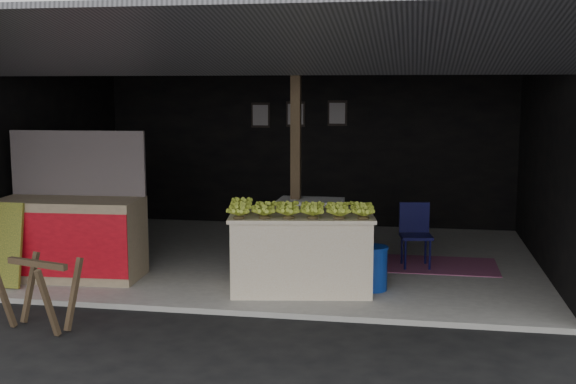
% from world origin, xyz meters
% --- Properties ---
extents(ground, '(80.00, 80.00, 0.00)m').
position_xyz_m(ground, '(0.00, 0.00, 0.00)').
color(ground, black).
rests_on(ground, ground).
extents(concrete_slab, '(7.00, 5.00, 0.06)m').
position_xyz_m(concrete_slab, '(0.00, 2.50, 0.03)').
color(concrete_slab, gray).
rests_on(concrete_slab, ground).
extents(shophouse, '(7.40, 7.29, 3.02)m').
position_xyz_m(shophouse, '(0.00, 2.82, 2.10)').
color(shophouse, black).
rests_on(shophouse, ground).
extents(banana_table, '(1.75, 1.24, 0.89)m').
position_xyz_m(banana_table, '(0.53, 0.93, 0.51)').
color(banana_table, beige).
rests_on(banana_table, concrete_slab).
extents(banana_pile, '(1.62, 1.12, 0.18)m').
position_xyz_m(banana_pile, '(0.53, 0.93, 1.04)').
color(banana_pile, '#CED52D').
rests_on(banana_pile, banana_table).
extents(white_crate, '(0.82, 0.57, 0.90)m').
position_xyz_m(white_crate, '(0.49, 1.87, 0.51)').
color(white_crate, white).
rests_on(white_crate, concrete_slab).
extents(neighbor_stall, '(1.76, 0.87, 1.78)m').
position_xyz_m(neighbor_stall, '(-2.33, 0.96, 0.59)').
color(neighbor_stall, '#998466').
rests_on(neighbor_stall, concrete_slab).
extents(sawhorse, '(0.77, 0.76, 0.70)m').
position_xyz_m(sawhorse, '(-1.81, -0.76, 0.44)').
color(sawhorse, '#4B3A25').
rests_on(sawhorse, ground).
extents(water_barrel, '(0.33, 0.33, 0.48)m').
position_xyz_m(water_barrel, '(1.34, 1.04, 0.30)').
color(water_barrel, navy).
rests_on(water_barrel, concrete_slab).
extents(plastic_chair, '(0.45, 0.45, 0.83)m').
position_xyz_m(plastic_chair, '(1.81, 2.27, 0.54)').
color(plastic_chair, '#090934').
rests_on(plastic_chair, concrete_slab).
extents(magenta_rug, '(1.50, 1.00, 0.01)m').
position_xyz_m(magenta_rug, '(2.13, 2.34, 0.07)').
color(magenta_rug, '#6B174E').
rests_on(magenta_rug, concrete_slab).
extents(picture_frames, '(1.62, 0.04, 0.46)m').
position_xyz_m(picture_frames, '(-0.17, 4.89, 1.93)').
color(picture_frames, black).
rests_on(picture_frames, shophouse).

